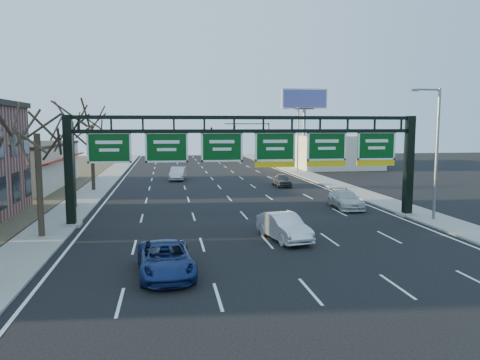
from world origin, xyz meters
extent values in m
plane|color=black|center=(0.00, 0.00, 0.00)|extent=(160.00, 160.00, 0.00)
cube|color=gray|center=(-12.80, 20.00, 0.06)|extent=(3.00, 120.00, 0.12)
cube|color=gray|center=(12.80, 20.00, 0.06)|extent=(3.00, 120.00, 0.12)
cube|color=white|center=(0.00, 20.00, 0.01)|extent=(21.60, 120.00, 0.01)
cube|color=black|center=(-11.70, 8.00, 3.60)|extent=(0.55, 0.55, 7.20)
cube|color=gray|center=(-11.70, 8.00, 0.10)|extent=(1.20, 1.20, 0.20)
cube|color=black|center=(11.70, 8.00, 3.60)|extent=(0.55, 0.55, 7.20)
cube|color=gray|center=(11.70, 8.00, 0.10)|extent=(1.20, 1.20, 0.20)
cube|color=black|center=(0.00, 8.00, 7.05)|extent=(23.40, 0.25, 0.25)
cube|color=black|center=(0.00, 8.00, 6.15)|extent=(23.40, 0.25, 0.25)
cube|color=#043F11|center=(-9.17, 8.00, 5.10)|extent=(2.80, 0.10, 2.00)
cube|color=#043F11|center=(-5.50, 8.00, 5.10)|extent=(2.80, 0.10, 2.00)
cube|color=#043F11|center=(-1.83, 8.00, 5.10)|extent=(2.80, 0.10, 2.00)
cube|color=#043F11|center=(1.83, 8.00, 5.10)|extent=(2.80, 0.10, 2.00)
cube|color=yellow|center=(1.83, 8.00, 3.88)|extent=(2.80, 0.10, 0.40)
cube|color=#043F11|center=(5.50, 8.00, 5.10)|extent=(2.80, 0.10, 2.00)
cube|color=yellow|center=(5.50, 8.00, 3.88)|extent=(2.80, 0.10, 0.40)
cube|color=#043F11|center=(9.17, 8.00, 5.10)|extent=(2.80, 0.10, 2.00)
cube|color=yellow|center=(9.17, 8.00, 3.88)|extent=(2.80, 0.10, 0.40)
cube|color=#BCB09C|center=(-21.50, 29.00, 2.20)|extent=(10.00, 18.00, 4.40)
cube|color=#332B26|center=(-21.50, 29.00, 4.55)|extent=(10.40, 18.40, 0.30)
cube|color=maroon|center=(-16.40, 29.00, 3.00)|extent=(1.20, 18.00, 0.40)
cube|color=#BCB09C|center=(20.00, 50.00, 2.50)|extent=(12.00, 20.00, 5.00)
cylinder|color=black|center=(-12.80, 5.00, 3.16)|extent=(0.36, 0.36, 6.08)
cylinder|color=black|center=(-12.80, 15.00, 3.54)|extent=(0.36, 0.36, 6.84)
cylinder|color=black|center=(-12.80, 25.00, 3.35)|extent=(0.36, 0.36, 6.46)
cylinder|color=slate|center=(12.60, 6.00, 4.62)|extent=(0.20, 0.20, 9.00)
cylinder|color=slate|center=(11.70, 6.00, 9.02)|extent=(1.80, 0.12, 0.12)
cube|color=slate|center=(10.80, 6.00, 8.97)|extent=(0.50, 0.22, 0.15)
cylinder|color=slate|center=(12.60, 40.00, 4.62)|extent=(0.20, 0.20, 9.00)
cylinder|color=slate|center=(11.70, 40.00, 9.02)|extent=(1.80, 0.12, 0.12)
cube|color=slate|center=(10.80, 40.00, 8.97)|extent=(0.50, 0.22, 0.15)
cylinder|color=slate|center=(15.00, 45.00, 4.50)|extent=(0.50, 0.50, 9.00)
cube|color=slate|center=(15.00, 45.00, 9.00)|extent=(3.00, 0.30, 0.20)
cube|color=white|center=(15.00, 45.00, 10.50)|extent=(7.00, 0.30, 3.00)
cube|color=#4F519F|center=(15.00, 44.80, 10.50)|extent=(6.60, 0.05, 2.60)
cylinder|color=black|center=(11.80, 55.00, 3.50)|extent=(0.18, 0.18, 7.00)
cylinder|color=black|center=(8.00, 55.00, 6.80)|extent=(7.60, 0.14, 0.14)
imported|color=black|center=(6.00, 55.00, 6.00)|extent=(0.20, 0.20, 1.00)
imported|color=black|center=(2.00, 55.00, 6.00)|extent=(0.54, 0.54, 1.62)
imported|color=navy|center=(-5.65, -2.96, 0.70)|extent=(2.71, 5.21, 1.40)
imported|color=silver|center=(1.05, 2.34, 0.76)|extent=(2.47, 4.82, 1.52)
imported|color=silver|center=(8.45, 11.61, 0.69)|extent=(2.18, 4.84, 1.38)
imported|color=#38393C|center=(6.69, 25.49, 0.68)|extent=(1.60, 3.97, 1.35)
imported|color=silver|center=(-4.21, 33.14, 0.77)|extent=(2.21, 4.86, 1.55)
camera|label=1|loc=(-5.53, -23.20, 6.53)|focal=35.00mm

